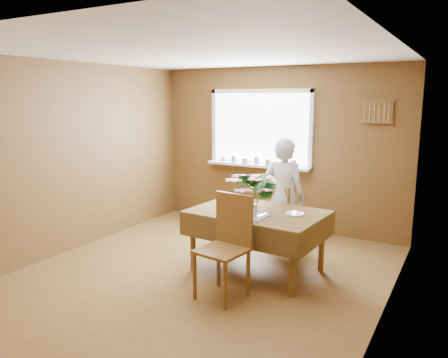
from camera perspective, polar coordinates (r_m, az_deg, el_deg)
The scene contains 15 objects.
floor at distance 5.19m, azimuth -3.07°, elevation -12.45°, with size 4.50×4.50×0.00m, color brown.
ceiling at distance 4.80m, azimuth -3.37°, elevation 16.17°, with size 4.50×4.50×0.00m, color white.
wall_back at distance 6.83m, azimuth 7.08°, elevation 3.94°, with size 4.00×4.00×0.00m, color brown.
wall_front at distance 3.23m, azimuth -25.39°, elevation -4.49°, with size 4.00×4.00×0.00m, color brown.
wall_left at distance 6.15m, azimuth -19.11°, elevation 2.71°, with size 4.50×4.50×0.00m, color brown.
wall_right at distance 4.13m, azimuth 20.80°, elevation -1.03°, with size 4.50×4.50×0.00m, color brown.
window_assembly at distance 6.88m, azimuth 4.62°, elevation 4.83°, with size 1.72×0.20×1.22m.
spoon_rack at distance 6.34m, azimuth 19.40°, elevation 8.36°, with size 0.44×0.05×0.33m.
dining_table at distance 5.13m, azimuth 4.37°, elevation -5.14°, with size 1.58×1.13×0.74m.
chair_far at distance 5.84m, azimuth 7.73°, elevation -4.73°, with size 0.51×0.51×0.91m.
chair_near at distance 4.53m, azimuth 0.39°, elevation -8.24°, with size 0.51×0.51×1.06m.
seated_woman at distance 5.70m, azimuth 7.81°, elevation -2.33°, with size 0.56×0.37×1.53m, color white.
flower_bouquet at distance 4.84m, azimuth 3.82°, elevation -1.38°, with size 0.53×0.53×0.46m.
side_plate at distance 5.01m, azimuth 9.22°, elevation -4.50°, with size 0.22×0.22×0.01m, color white.
table_knife at distance 4.90m, azimuth 4.91°, elevation -4.71°, with size 0.02×0.22×0.00m, color silver.
Camera 1 is at (2.59, -4.02, 2.04)m, focal length 35.00 mm.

